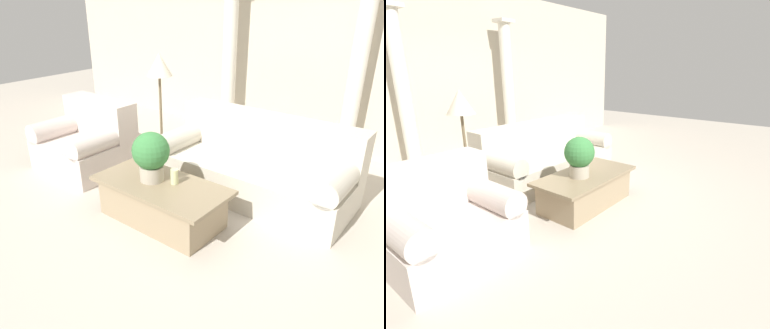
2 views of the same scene
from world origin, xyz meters
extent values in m
plane|color=#BCB2A3|center=(0.00, 0.00, 0.00)|extent=(16.00, 16.00, 0.00)
cube|color=beige|center=(0.00, 2.73, 1.60)|extent=(10.00, 0.06, 3.20)
cube|color=beige|center=(0.47, 0.73, 0.21)|extent=(2.30, 0.98, 0.42)
cube|color=beige|center=(0.47, 1.04, 0.67)|extent=(2.30, 0.34, 0.50)
cylinder|color=beige|center=(-0.54, 0.73, 0.51)|extent=(0.28, 0.98, 0.28)
cylinder|color=beige|center=(1.49, 0.73, 0.51)|extent=(0.28, 0.98, 0.28)
cube|color=beige|center=(-1.72, -0.05, 0.21)|extent=(1.16, 0.98, 0.42)
cube|color=beige|center=(-1.72, 0.27, 0.67)|extent=(1.16, 0.34, 0.50)
cylinder|color=beige|center=(-2.16, -0.05, 0.51)|extent=(0.28, 0.98, 0.28)
cylinder|color=beige|center=(-1.28, -0.05, 0.51)|extent=(0.28, 0.98, 0.28)
cube|color=#998466|center=(0.03, -0.38, 0.20)|extent=(1.26, 0.63, 0.40)
cube|color=#897759|center=(0.03, -0.38, 0.42)|extent=(1.43, 0.71, 0.04)
cylinder|color=#B2A893|center=(-0.10, -0.37, 0.52)|extent=(0.25, 0.25, 0.16)
sphere|color=#387A3D|center=(-0.10, -0.37, 0.77)|extent=(0.39, 0.39, 0.39)
cylinder|color=beige|center=(0.14, -0.29, 0.52)|extent=(0.08, 0.08, 0.16)
cylinder|color=brown|center=(-1.00, 0.74, 0.01)|extent=(0.25, 0.25, 0.03)
cylinder|color=brown|center=(-1.00, 0.74, 0.64)|extent=(0.04, 0.04, 1.21)
cone|color=beige|center=(-1.00, 0.74, 1.39)|extent=(0.34, 0.34, 0.29)
cylinder|color=silver|center=(-0.97, 2.36, 1.29)|extent=(0.22, 0.22, 2.58)
cube|color=silver|center=(-0.97, 2.36, 2.61)|extent=(0.31, 0.31, 0.06)
cylinder|color=silver|center=(1.02, 2.36, 1.29)|extent=(0.22, 0.22, 2.58)
cube|color=silver|center=(1.02, 2.36, 2.61)|extent=(0.31, 0.31, 0.06)
camera|label=1|loc=(2.40, -2.86, 2.20)|focal=35.00mm
camera|label=2|loc=(-2.93, -2.62, 1.78)|focal=28.00mm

